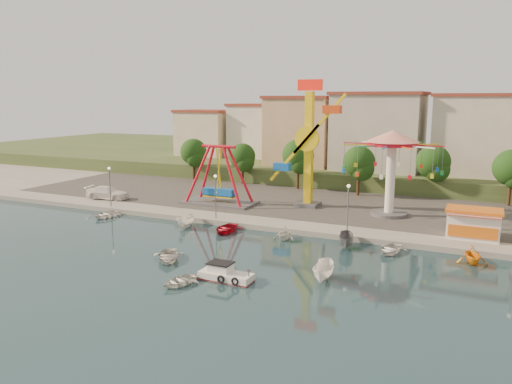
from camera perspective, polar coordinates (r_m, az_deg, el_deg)
The scene contains 34 objects.
ground at distance 45.50m, azimuth -3.86°, elevation -8.25°, with size 200.00×200.00×0.00m, color #142D37.
quay_deck at distance 102.85m, azimuth 12.99°, elevation 2.32°, with size 200.00×100.00×0.60m, color #9E998E.
asphalt_pad at distance 72.20m, azimuth 7.65°, elevation -0.71°, with size 90.00×28.00×0.01m, color #4C4944.
hill_terrace at distance 107.54m, azimuth 13.58°, elevation 3.30°, with size 200.00×60.00×3.00m, color #384C26.
pirate_ship_ride at distance 67.54m, azimuth -4.25°, elevation 1.83°, with size 10.00×5.00×8.00m.
kamikaze_tower at distance 65.22m, azimuth 6.28°, elevation 5.10°, with size 6.84×3.10×16.50m.
wave_swinger at distance 62.13m, azimuth 15.25°, elevation 4.25°, with size 11.60×11.60×10.40m.
booth_left at distance 55.60m, azimuth 23.59°, elevation -3.31°, with size 5.40×3.78×3.08m.
lamp_post_0 at distance 68.66m, azimuth -16.34°, elevation 0.48°, with size 0.14×0.14×5.00m, color #59595E.
lamp_post_1 at distance 59.46m, azimuth -4.64°, elevation -0.65°, with size 0.14×0.14×5.00m, color #59595E.
lamp_post_2 at distance 53.55m, azimuth 10.45°, elevation -2.06°, with size 0.14×0.14×5.00m, color #59595E.
tree_0 at distance 88.62m, azimuth -7.17°, elevation 4.58°, with size 4.60×4.60×7.19m.
tree_1 at distance 83.14m, azimuth -1.57°, elevation 4.08°, with size 4.35×4.35×6.80m.
tree_2 at distance 78.73m, azimuth 4.84°, elevation 4.20°, with size 5.02×5.02×7.85m.
tree_3 at distance 74.54m, azimuth 11.69°, elevation 3.37°, with size 4.68×4.68×7.32m.
tree_4 at distance 75.87m, azimuth 19.60°, elevation 3.25°, with size 4.86×4.86×7.60m.
tree_5 at distance 73.83m, azimuth 27.20°, elevation 2.46°, with size 4.83×4.83×7.54m.
building_0 at distance 99.92m, azimuth -8.05°, elevation 7.23°, with size 9.26×9.53×11.87m, color beige.
building_1 at distance 98.82m, azimuth -0.42°, elevation 6.36°, with size 12.33×9.01×8.63m, color silver.
building_2 at distance 94.42m, azimuth 7.01°, elevation 6.87°, with size 11.95×9.28×11.23m, color tan.
building_3 at distance 88.10m, azimuth 14.95°, elevation 5.66°, with size 12.59×10.50×9.20m, color beige.
building_4 at distance 90.17m, azimuth 23.82°, elevation 5.24°, with size 10.75×9.23×9.24m, color beige.
cabin_motorboat at distance 41.59m, azimuth -3.58°, elevation -9.48°, with size 4.51×1.87×1.58m.
rowboat_a at distance 47.00m, azimuth -10.03°, elevation -7.23°, with size 2.88×4.04×0.84m, color beige.
rowboat_b at distance 41.05m, azimuth -8.77°, elevation -9.99°, with size 2.32×3.25×0.67m, color silver.
skiff at distance 41.65m, azimuth 7.75°, elevation -9.01°, with size 1.51×4.01×1.55m, color white.
van at distance 73.99m, azimuth -16.58°, elevation -0.08°, with size 2.53×6.21×1.80m, color white.
moored_boat_0 at distance 65.59m, azimuth -16.78°, elevation -2.42°, with size 2.74×3.84×0.79m, color silver.
moored_boat_2 at distance 58.42m, azimuth -8.02°, elevation -3.32°, with size 1.41×3.74×1.44m, color white.
moored_boat_3 at distance 55.90m, azimuth -3.51°, elevation -4.19°, with size 2.90×4.06×0.84m, color #A80D1F.
moored_boat_4 at distance 52.92m, azimuth 3.28°, elevation -4.70°, with size 2.36×2.74×1.44m, color silver.
moored_boat_5 at distance 50.94m, azimuth 10.31°, elevation -5.45°, with size 1.44×3.83×1.48m, color #59595E.
moored_boat_6 at distance 50.19m, azimuth 15.06°, elevation -6.31°, with size 2.69×3.77×0.78m, color silver.
moored_boat_7 at distance 49.47m, azimuth 23.50°, elevation -6.57°, with size 2.69×3.12×1.64m, color orange.
Camera 1 is at (20.85, -37.67, 14.72)m, focal length 35.00 mm.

